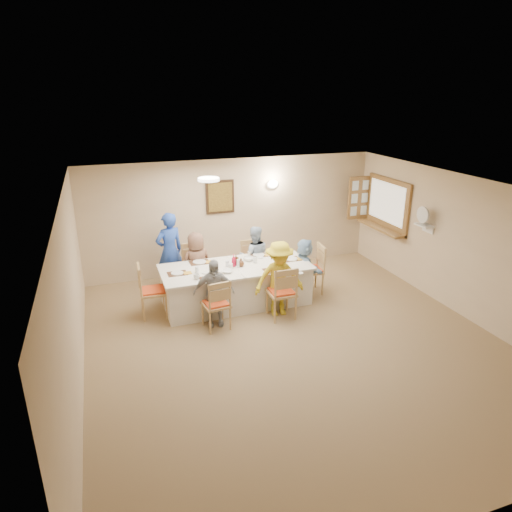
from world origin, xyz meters
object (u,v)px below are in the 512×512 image
object	(u,v)px
chair_back_left	(196,268)
condiment_ketchup	(234,261)
diner_front_right	(279,279)
chair_back_right	(252,263)
chair_front_right	(281,291)
chair_front_left	(216,303)
diner_back_left	(197,264)
diner_back_right	(254,257)
diner_right_end	(305,266)
desk_fan	(424,218)
caregiver	(170,251)
chair_right_end	(310,269)
dining_table	(236,285)
diner_front_left	(214,293)
chair_left_end	(153,290)
serving_hatch	(388,204)

from	to	relation	value
chair_back_left	condiment_ketchup	distance (m)	1.04
chair_back_left	condiment_ketchup	xyz separation A→B (m)	(0.56, -0.79, 0.38)
diner_front_right	chair_back_right	bearing A→B (deg)	94.53
chair_front_right	diner_front_right	xyz separation A→B (m)	(-0.00, 0.12, 0.19)
chair_front_left	diner_back_left	distance (m)	1.49
diner_back_right	diner_right_end	world-z (taller)	diner_back_right
desk_fan	caregiver	xyz separation A→B (m)	(-4.63, 1.84, -0.75)
diner_back_right	condiment_ketchup	world-z (taller)	diner_back_right
chair_front_left	chair_right_end	xyz separation A→B (m)	(2.15, 0.80, 0.04)
chair_front_right	diner_back_right	xyz separation A→B (m)	(-0.00, 1.48, 0.14)
diner_back_left	diner_right_end	bearing A→B (deg)	150.37
dining_table	condiment_ketchup	size ratio (longest dim) A/B	12.06
chair_back_right	diner_back_left	xyz separation A→B (m)	(-1.20, -0.12, 0.18)
dining_table	diner_back_right	distance (m)	0.94
desk_fan	diner_front_right	size ratio (longest dim) A/B	0.22
caregiver	diner_back_left	bearing A→B (deg)	116.13
diner_right_end	chair_front_left	bearing A→B (deg)	113.76
diner_front_left	caregiver	distance (m)	1.89
chair_front_right	chair_back_left	bearing A→B (deg)	-52.73
dining_table	diner_front_right	distance (m)	0.96
chair_back_left	desk_fan	bearing A→B (deg)	-28.23
chair_back_right	diner_right_end	bearing A→B (deg)	-41.97
chair_front_right	diner_right_end	xyz separation A→B (m)	(0.82, 0.80, 0.07)
chair_back_right	condiment_ketchup	size ratio (longest dim) A/B	3.96
chair_back_left	diner_back_right	size ratio (longest dim) A/B	0.77
diner_back_right	condiment_ketchup	distance (m)	0.95
desk_fan	dining_table	distance (m)	3.83
diner_back_left	diner_back_right	distance (m)	1.20
diner_back_left	chair_left_end	bearing A→B (deg)	24.57
chair_back_right	chair_left_end	size ratio (longest dim) A/B	0.92
desk_fan	diner_back_left	distance (m)	4.49
chair_front_left	desk_fan	bearing A→B (deg)	174.56
serving_hatch	chair_left_end	distance (m)	5.38
chair_left_end	diner_right_end	size ratio (longest dim) A/B	0.88
chair_front_right	caregiver	size ratio (longest dim) A/B	0.63
dining_table	chair_back_right	size ratio (longest dim) A/B	3.05
serving_hatch	chair_back_right	distance (m)	3.26
serving_hatch	condiment_ketchup	size ratio (longest dim) A/B	6.47
chair_left_end	diner_front_left	xyz separation A→B (m)	(0.95, -0.68, 0.10)
chair_right_end	diner_right_end	bearing A→B (deg)	-83.64
diner_back_right	condiment_ketchup	xyz separation A→B (m)	(-0.64, -0.67, 0.23)
chair_back_right	chair_front_right	size ratio (longest dim) A/B	0.92
serving_hatch	chair_back_left	size ratio (longest dim) A/B	1.51
chair_front_left	diner_front_right	distance (m)	1.23
desk_fan	chair_back_left	world-z (taller)	desk_fan
serving_hatch	chair_right_end	size ratio (longest dim) A/B	1.50
diner_right_end	chair_front_right	bearing A→B (deg)	136.45
diner_back_right	diner_front_right	world-z (taller)	diner_front_right
chair_front_right	diner_right_end	distance (m)	1.15
chair_left_end	diner_front_right	world-z (taller)	diner_front_right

